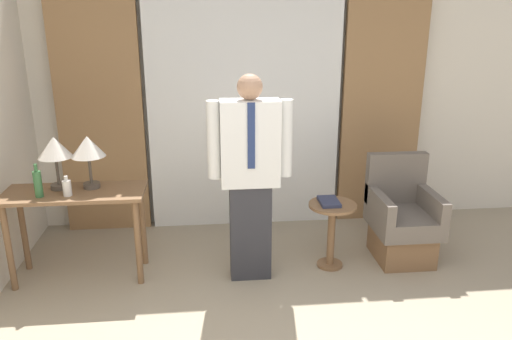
% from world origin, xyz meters
% --- Properties ---
extents(wall_back, '(10.00, 0.06, 2.70)m').
position_xyz_m(wall_back, '(0.00, 3.05, 1.35)').
color(wall_back, silver).
rests_on(wall_back, ground_plane).
extents(curtain_sheer_center, '(1.87, 0.06, 2.58)m').
position_xyz_m(curtain_sheer_center, '(0.00, 2.92, 1.29)').
color(curtain_sheer_center, white).
rests_on(curtain_sheer_center, ground_plane).
extents(curtain_drape_left, '(0.81, 0.06, 2.58)m').
position_xyz_m(curtain_drape_left, '(-1.38, 2.92, 1.29)').
color(curtain_drape_left, '#997047').
rests_on(curtain_drape_left, ground_plane).
extents(curtain_drape_right, '(0.81, 0.06, 2.58)m').
position_xyz_m(curtain_drape_right, '(1.38, 2.92, 1.29)').
color(curtain_drape_right, '#997047').
rests_on(curtain_drape_right, ground_plane).
extents(desk, '(1.11, 0.46, 0.75)m').
position_xyz_m(desk, '(-1.44, 1.96, 0.62)').
color(desk, brown).
rests_on(desk, ground_plane).
extents(table_lamp_left, '(0.27, 0.27, 0.43)m').
position_xyz_m(table_lamp_left, '(-1.57, 2.03, 1.08)').
color(table_lamp_left, '#4C4238').
rests_on(table_lamp_left, desk).
extents(table_lamp_right, '(0.27, 0.27, 0.43)m').
position_xyz_m(table_lamp_right, '(-1.31, 2.03, 1.08)').
color(table_lamp_right, '#4C4238').
rests_on(table_lamp_right, desk).
extents(bottle_near_edge, '(0.07, 0.07, 0.16)m').
position_xyz_m(bottle_near_edge, '(-1.46, 1.86, 0.82)').
color(bottle_near_edge, silver).
rests_on(bottle_near_edge, desk).
extents(bottle_by_lamp, '(0.06, 0.06, 0.26)m').
position_xyz_m(bottle_by_lamp, '(-1.67, 1.86, 0.86)').
color(bottle_by_lamp, '#336638').
rests_on(bottle_by_lamp, desk).
extents(person, '(0.66, 0.22, 1.68)m').
position_xyz_m(person, '(-0.04, 1.82, 0.91)').
color(person, '#2D2D33').
rests_on(person, ground_plane).
extents(armchair, '(0.54, 0.61, 0.91)m').
position_xyz_m(armchair, '(1.32, 2.02, 0.34)').
color(armchair, brown).
rests_on(armchair, ground_plane).
extents(side_table, '(0.40, 0.40, 0.58)m').
position_xyz_m(side_table, '(0.66, 1.92, 0.39)').
color(side_table, brown).
rests_on(side_table, ground_plane).
extents(book, '(0.16, 0.24, 0.03)m').
position_xyz_m(book, '(0.63, 1.94, 0.59)').
color(book, '#2D334C').
rests_on(book, side_table).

